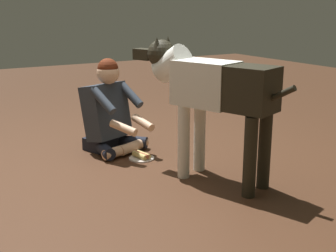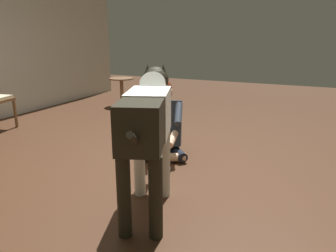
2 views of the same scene
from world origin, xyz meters
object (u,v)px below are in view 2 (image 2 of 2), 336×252
Objects in this scene: person_sitting_on_floor at (163,125)px; round_side_table at (122,89)px; large_dog at (148,119)px; hot_dog_on_plate at (160,167)px.

person_sitting_on_floor is 2.89m from round_side_table.
large_dog is 3.98m from round_side_table.
person_sitting_on_floor reaches higher than round_side_table.
person_sitting_on_floor is 0.52m from hot_dog_on_plate.
large_dog reaches higher than person_sitting_on_floor.
hot_dog_on_plate is at bearing 19.93° from large_dog.
large_dog reaches higher than round_side_table.
round_side_table is at bearing 36.02° from large_dog.
person_sitting_on_floor is at bearing 19.93° from hot_dog_on_plate.
hot_dog_on_plate is (0.69, 0.25, -0.70)m from large_dog.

